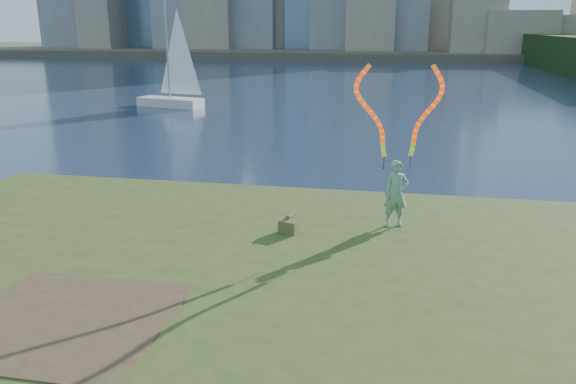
# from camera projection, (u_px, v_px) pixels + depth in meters

# --- Properties ---
(ground) EXTENTS (320.00, 320.00, 0.00)m
(ground) POSITION_uv_depth(u_px,v_px,m) (254.00, 288.00, 11.55)
(ground) COLOR #1A2742
(ground) RESTS_ON ground
(grassy_knoll) EXTENTS (20.00, 18.00, 0.80)m
(grassy_knoll) POSITION_uv_depth(u_px,v_px,m) (220.00, 331.00, 9.29)
(grassy_knoll) COLOR #384719
(grassy_knoll) RESTS_ON ground
(dirt_patch) EXTENTS (3.20, 3.00, 0.02)m
(dirt_patch) POSITION_uv_depth(u_px,v_px,m) (65.00, 320.00, 8.70)
(dirt_patch) COLOR #47331E
(dirt_patch) RESTS_ON grassy_knoll
(far_shore) EXTENTS (320.00, 40.00, 1.20)m
(far_shore) POSITION_uv_depth(u_px,v_px,m) (384.00, 52.00, 100.78)
(far_shore) COLOR #474234
(far_shore) RESTS_ON ground
(woman_with_ribbons) EXTENTS (1.91, 0.71, 3.92)m
(woman_with_ribbons) POSITION_uv_depth(u_px,v_px,m) (397.00, 164.00, 12.44)
(woman_with_ribbons) COLOR #186835
(woman_with_ribbons) RESTS_ON grassy_knoll
(canvas_bag) EXTENTS (0.46, 0.51, 0.38)m
(canvas_bag) POSITION_uv_depth(u_px,v_px,m) (289.00, 226.00, 12.34)
(canvas_bag) COLOR #404625
(canvas_bag) RESTS_ON grassy_knoll
(sailboat) EXTENTS (4.76, 2.39, 7.16)m
(sailboat) POSITION_uv_depth(u_px,v_px,m) (173.00, 88.00, 36.80)
(sailboat) COLOR silver
(sailboat) RESTS_ON ground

